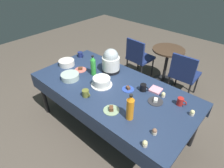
{
  "coord_description": "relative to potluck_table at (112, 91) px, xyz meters",
  "views": [
    {
      "loc": [
        1.33,
        -1.47,
        2.19
      ],
      "look_at": [
        0.0,
        0.0,
        0.8
      ],
      "focal_mm": 30.07,
      "sensor_mm": 36.0,
      "label": 1
    }
  ],
  "objects": [
    {
      "name": "ground",
      "position": [
        0.0,
        0.0,
        -0.69
      ],
      "size": [
        9.0,
        9.0,
        0.0
      ],
      "primitive_type": "plane",
      "color": "brown"
    },
    {
      "name": "potluck_table",
      "position": [
        0.0,
        0.0,
        0.0
      ],
      "size": [
        2.2,
        1.1,
        0.75
      ],
      "color": "navy",
      "rests_on": "ground"
    },
    {
      "name": "frosted_layer_cake",
      "position": [
        -0.13,
        -0.06,
        0.12
      ],
      "size": [
        0.28,
        0.28,
        0.11
      ],
      "color": "silver",
      "rests_on": "potluck_table"
    },
    {
      "name": "slow_cooker",
      "position": [
        -0.29,
        0.29,
        0.23
      ],
      "size": [
        0.27,
        0.27,
        0.35
      ],
      "color": "black",
      "rests_on": "potluck_table"
    },
    {
      "name": "glass_salad_bowl",
      "position": [
        -0.56,
        -0.24,
        0.1
      ],
      "size": [
        0.25,
        0.25,
        0.08
      ],
      "primitive_type": "cylinder",
      "color": "#B2C6BC",
      "rests_on": "potluck_table"
    },
    {
      "name": "ceramic_snack_bowl",
      "position": [
        -0.91,
        -0.04,
        0.1
      ],
      "size": [
        0.24,
        0.24,
        0.08
      ],
      "primitive_type": "cylinder",
      "color": "silver",
      "rests_on": "potluck_table"
    },
    {
      "name": "dessert_plate_sage",
      "position": [
        0.29,
        -0.33,
        0.07
      ],
      "size": [
        0.18,
        0.18,
        0.05
      ],
      "color": "#8CA87F",
      "rests_on": "potluck_table"
    },
    {
      "name": "dessert_plate_charcoal",
      "position": [
        0.58,
        0.13,
        0.07
      ],
      "size": [
        0.18,
        0.18,
        0.04
      ],
      "color": "#2D2D33",
      "rests_on": "potluck_table"
    },
    {
      "name": "dessert_plate_coral",
      "position": [
        -0.64,
        0.01,
        0.07
      ],
      "size": [
        0.18,
        0.18,
        0.05
      ],
      "color": "#E07266",
      "rests_on": "potluck_table"
    },
    {
      "name": "dessert_plate_cobalt",
      "position": [
        0.19,
        0.1,
        0.07
      ],
      "size": [
        0.16,
        0.16,
        0.04
      ],
      "color": "#2D4CB2",
      "rests_on": "potluck_table"
    },
    {
      "name": "cupcake_mint",
      "position": [
        0.98,
        0.2,
        0.09
      ],
      "size": [
        0.05,
        0.05,
        0.07
      ],
      "color": "beige",
      "rests_on": "potluck_table"
    },
    {
      "name": "cupcake_rose",
      "position": [
        0.59,
        0.27,
        0.09
      ],
      "size": [
        0.05,
        0.05,
        0.07
      ],
      "color": "beige",
      "rests_on": "potluck_table"
    },
    {
      "name": "cupcake_lemon",
      "position": [
        0.83,
        -0.48,
        0.09
      ],
      "size": [
        0.05,
        0.05,
        0.07
      ],
      "color": "beige",
      "rests_on": "potluck_table"
    },
    {
      "name": "cupcake_vanilla",
      "position": [
        0.82,
        -0.3,
        0.09
      ],
      "size": [
        0.05,
        0.05,
        0.07
      ],
      "color": "beige",
      "rests_on": "potluck_table"
    },
    {
      "name": "soda_bottle_lime_soda",
      "position": [
        -0.41,
        0.06,
        0.2
      ],
      "size": [
        0.07,
        0.07,
        0.3
      ],
      "color": "green",
      "rests_on": "potluck_table"
    },
    {
      "name": "soda_bottle_orange_juice",
      "position": [
        0.51,
        -0.29,
        0.21
      ],
      "size": [
        0.08,
        0.08,
        0.31
      ],
      "color": "orange",
      "rests_on": "potluck_table"
    },
    {
      "name": "coffee_mug_olive",
      "position": [
        -0.11,
        -0.35,
        0.11
      ],
      "size": [
        0.12,
        0.08,
        0.09
      ],
      "color": "olive",
      "rests_on": "potluck_table"
    },
    {
      "name": "coffee_mug_navy",
      "position": [
        -0.98,
        0.29,
        0.1
      ],
      "size": [
        0.12,
        0.08,
        0.08
      ],
      "color": "navy",
      "rests_on": "potluck_table"
    },
    {
      "name": "coffee_mug_black",
      "position": [
        0.34,
        0.21,
        0.11
      ],
      "size": [
        0.12,
        0.08,
        0.09
      ],
      "color": "black",
      "rests_on": "potluck_table"
    },
    {
      "name": "coffee_mug_red",
      "position": [
        0.81,
        0.26,
        0.11
      ],
      "size": [
        0.11,
        0.07,
        0.1
      ],
      "color": "#B2231E",
      "rests_on": "potluck_table"
    },
    {
      "name": "paper_napkin_stack",
      "position": [
        0.46,
        0.32,
        0.07
      ],
      "size": [
        0.15,
        0.15,
        0.02
      ],
      "primitive_type": "cube",
      "rotation": [
        0.0,
        0.0,
        0.08
      ],
      "color": "pink",
      "rests_on": "potluck_table"
    },
    {
      "name": "maroon_chair_left",
      "position": [
        -0.55,
        1.41,
        -0.2
      ],
      "size": [
        0.47,
        0.47,
        0.85
      ],
      "color": "navy",
      "rests_on": "ground"
    },
    {
      "name": "maroon_chair_right",
      "position": [
        0.4,
        1.41,
        -0.2
      ],
      "size": [
        0.45,
        0.45,
        0.85
      ],
      "color": "navy",
      "rests_on": "ground"
    },
    {
      "name": "round_cafe_table",
      "position": [
        -0.05,
        1.63,
        -0.19
      ],
      "size": [
        0.6,
        0.6,
        0.72
      ],
      "color": "#473323",
      "rests_on": "ground"
    }
  ]
}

